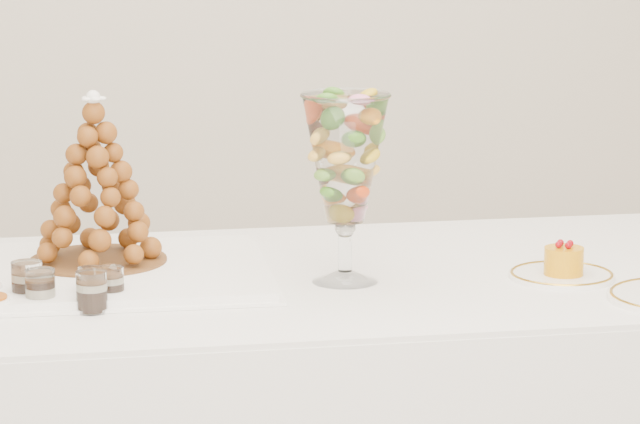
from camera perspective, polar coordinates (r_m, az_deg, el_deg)
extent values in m
cube|color=white|center=(2.95, -1.96, -2.56)|extent=(2.26, 0.98, 0.01)
cube|color=white|center=(2.96, -8.52, -2.31)|extent=(0.67, 0.51, 0.02)
cylinder|color=white|center=(2.91, 0.95, -2.43)|extent=(0.13, 0.13, 0.02)
cylinder|color=white|center=(2.89, 0.95, -1.40)|extent=(0.03, 0.03, 0.09)
sphere|color=white|center=(2.89, 0.95, -0.55)|extent=(0.04, 0.04, 0.04)
cylinder|color=white|center=(2.97, 9.08, -2.38)|extent=(0.20, 0.20, 0.01)
cylinder|color=white|center=(2.80, -10.97, -2.61)|extent=(0.06, 0.06, 0.08)
cylinder|color=white|center=(2.79, -8.61, -2.72)|extent=(0.05, 0.05, 0.06)
cylinder|color=white|center=(2.78, -7.88, -2.72)|extent=(0.05, 0.05, 0.07)
cylinder|color=white|center=(2.76, -10.48, -2.87)|extent=(0.07, 0.07, 0.07)
cylinder|color=white|center=(2.72, -8.59, -2.99)|extent=(0.07, 0.07, 0.07)
cylinder|color=brown|center=(3.01, -8.36, -1.80)|extent=(0.27, 0.27, 0.01)
cone|color=brown|center=(2.97, -8.45, 1.29)|extent=(0.25, 0.25, 0.32)
sphere|color=white|center=(2.95, -8.54, 4.22)|extent=(0.03, 0.03, 0.03)
cylinder|color=orange|center=(2.96, 9.17, -1.83)|extent=(0.08, 0.08, 0.05)
sphere|color=maroon|center=(2.96, 9.40, -1.17)|extent=(0.01, 0.01, 0.01)
sphere|color=maroon|center=(2.96, 9.04, -1.15)|extent=(0.01, 0.01, 0.01)
sphere|color=maroon|center=(2.94, 8.97, -1.22)|extent=(0.01, 0.01, 0.01)
sphere|color=maroon|center=(2.94, 9.33, -1.25)|extent=(0.01, 0.01, 0.01)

